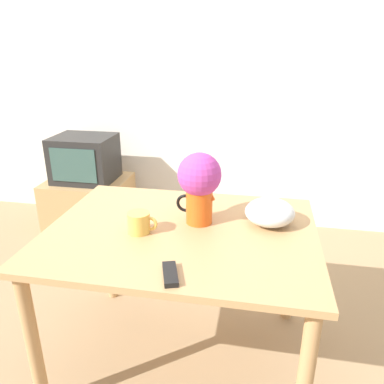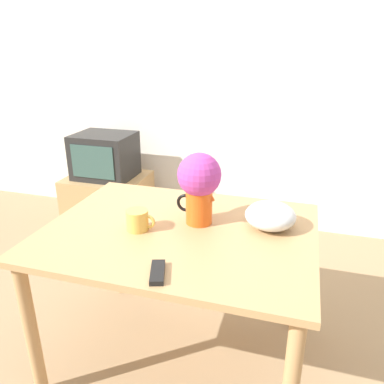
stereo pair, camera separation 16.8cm
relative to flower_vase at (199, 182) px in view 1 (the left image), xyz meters
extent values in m
plane|color=#9E7F5B|center=(-0.16, -0.07, -0.94)|extent=(12.00, 12.00, 0.00)
cube|color=silver|center=(-0.16, 1.63, 0.36)|extent=(8.00, 0.05, 2.60)
cube|color=tan|center=(-0.07, -0.09, -0.22)|extent=(1.22, 0.94, 0.03)
cylinder|color=tan|center=(-0.62, -0.50, -0.59)|extent=(0.06, 0.06, 0.71)
cylinder|color=tan|center=(-0.62, 0.32, -0.59)|extent=(0.06, 0.06, 0.71)
cylinder|color=tan|center=(0.48, 0.32, -0.59)|extent=(0.06, 0.06, 0.71)
cylinder|color=#E05619|center=(0.00, 0.00, -0.12)|extent=(0.12, 0.12, 0.17)
cone|color=#E05619|center=(0.05, 0.00, -0.06)|extent=(0.04, 0.04, 0.04)
torus|color=black|center=(-0.07, 0.00, -0.11)|extent=(0.09, 0.01, 0.09)
sphere|color=#3D7033|center=(0.00, 0.00, 0.00)|extent=(0.15, 0.15, 0.15)
sphere|color=#B23D99|center=(0.00, 0.00, 0.04)|extent=(0.20, 0.20, 0.20)
cylinder|color=gold|center=(-0.25, -0.15, -0.15)|extent=(0.10, 0.10, 0.09)
torus|color=gold|center=(-0.19, -0.15, -0.15)|extent=(0.07, 0.01, 0.07)
ellipsoid|color=silver|center=(0.33, 0.04, -0.14)|extent=(0.23, 0.23, 0.12)
cube|color=black|center=(-0.03, -0.46, -0.19)|extent=(0.09, 0.15, 0.02)
cube|color=tan|center=(-1.16, 1.18, -0.71)|extent=(0.66, 0.54, 0.47)
cube|color=black|center=(-1.16, 1.18, -0.29)|extent=(0.48, 0.40, 0.37)
cube|color=#33514C|center=(-1.16, 0.98, -0.29)|extent=(0.38, 0.01, 0.27)
camera|label=1|loc=(0.27, -1.58, 0.58)|focal=35.00mm
camera|label=2|loc=(0.43, -1.54, 0.58)|focal=35.00mm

